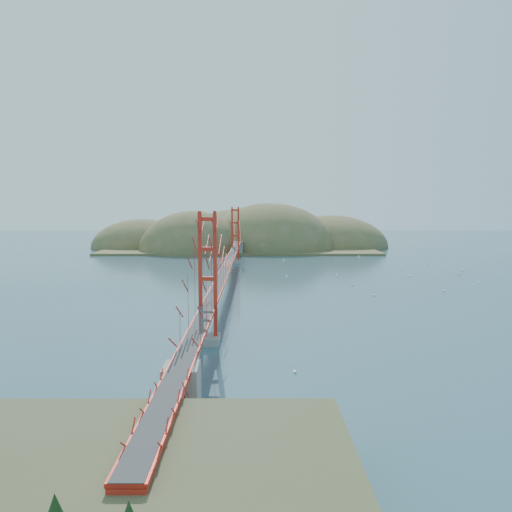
{
  "coord_description": "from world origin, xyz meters",
  "views": [
    {
      "loc": [
        4.16,
        -73.1,
        12.32
      ],
      "look_at": [
        4.25,
        0.0,
        4.63
      ],
      "focal_mm": 35.0,
      "sensor_mm": 36.0,
      "label": 1
    }
  ],
  "objects_px": {
    "fort": "(184,425)",
    "sailboat_1": "(374,295)",
    "sailboat_0": "(352,284)",
    "bridge": "(227,240)",
    "sailboat_2": "(444,290)"
  },
  "relations": [
    {
      "from": "sailboat_2",
      "to": "sailboat_0",
      "type": "height_order",
      "value": "sailboat_0"
    },
    {
      "from": "bridge",
      "to": "sailboat_2",
      "type": "xyz_separation_m",
      "value": [
        30.87,
        -3.87,
        -6.86
      ]
    },
    {
      "from": "bridge",
      "to": "sailboat_1",
      "type": "xyz_separation_m",
      "value": [
        20.12,
        -7.28,
        -6.85
      ]
    },
    {
      "from": "sailboat_2",
      "to": "sailboat_1",
      "type": "distance_m",
      "value": 11.28
    },
    {
      "from": "fort",
      "to": "sailboat_0",
      "type": "distance_m",
      "value": 52.88
    },
    {
      "from": "sailboat_2",
      "to": "sailboat_0",
      "type": "distance_m",
      "value": 13.1
    },
    {
      "from": "bridge",
      "to": "sailboat_2",
      "type": "height_order",
      "value": "bridge"
    },
    {
      "from": "fort",
      "to": "sailboat_2",
      "type": "distance_m",
      "value": 53.62
    },
    {
      "from": "sailboat_1",
      "to": "bridge",
      "type": "bearing_deg",
      "value": 160.11
    },
    {
      "from": "bridge",
      "to": "fort",
      "type": "bearing_deg",
      "value": -89.52
    },
    {
      "from": "fort",
      "to": "sailboat_1",
      "type": "bearing_deg",
      "value": 64.15
    },
    {
      "from": "sailboat_2",
      "to": "sailboat_1",
      "type": "relative_size",
      "value": 0.9
    },
    {
      "from": "sailboat_1",
      "to": "sailboat_0",
      "type": "bearing_deg",
      "value": 97.66
    },
    {
      "from": "fort",
      "to": "sailboat_1",
      "type": "relative_size",
      "value": 5.24
    },
    {
      "from": "bridge",
      "to": "sailboat_1",
      "type": "relative_size",
      "value": 133.62
    }
  ]
}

